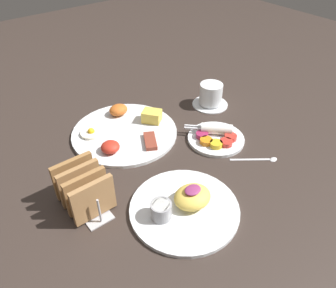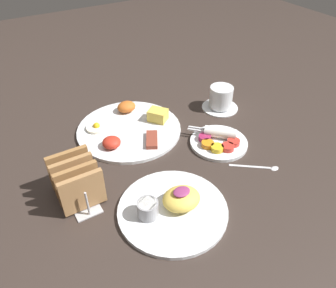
{
  "view_description": "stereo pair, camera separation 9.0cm",
  "coord_description": "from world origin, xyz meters",
  "px_view_note": "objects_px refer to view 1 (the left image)",
  "views": [
    {
      "loc": [
        -0.38,
        -0.52,
        0.59
      ],
      "look_at": [
        0.06,
        0.03,
        0.03
      ],
      "focal_mm": 35.0,
      "sensor_mm": 36.0,
      "label": 1
    },
    {
      "loc": [
        -0.3,
        -0.57,
        0.59
      ],
      "look_at": [
        0.06,
        0.03,
        0.03
      ],
      "focal_mm": 35.0,
      "sensor_mm": 36.0,
      "label": 2
    }
  ],
  "objects_px": {
    "plate_foreground": "(184,206)",
    "coffee_cup": "(211,96)",
    "plate_condiments": "(216,137)",
    "toast_rack": "(84,189)",
    "plate_breakfast": "(125,131)"
  },
  "relations": [
    {
      "from": "plate_foreground",
      "to": "coffee_cup",
      "type": "bearing_deg",
      "value": 38.93
    },
    {
      "from": "plate_condiments",
      "to": "plate_foreground",
      "type": "height_order",
      "value": "plate_foreground"
    },
    {
      "from": "coffee_cup",
      "to": "toast_rack",
      "type": "bearing_deg",
      "value": -165.19
    },
    {
      "from": "plate_condiments",
      "to": "toast_rack",
      "type": "relative_size",
      "value": 1.16
    },
    {
      "from": "plate_breakfast",
      "to": "coffee_cup",
      "type": "distance_m",
      "value": 0.32
    },
    {
      "from": "plate_breakfast",
      "to": "toast_rack",
      "type": "bearing_deg",
      "value": -140.42
    },
    {
      "from": "plate_breakfast",
      "to": "plate_condiments",
      "type": "bearing_deg",
      "value": -45.43
    },
    {
      "from": "plate_breakfast",
      "to": "plate_condiments",
      "type": "height_order",
      "value": "plate_breakfast"
    },
    {
      "from": "plate_breakfast",
      "to": "toast_rack",
      "type": "xyz_separation_m",
      "value": [
        -0.22,
        -0.18,
        0.04
      ]
    },
    {
      "from": "toast_rack",
      "to": "plate_condiments",
      "type": "bearing_deg",
      "value": -1.66
    },
    {
      "from": "plate_breakfast",
      "to": "toast_rack",
      "type": "distance_m",
      "value": 0.29
    },
    {
      "from": "plate_foreground",
      "to": "toast_rack",
      "type": "xyz_separation_m",
      "value": [
        -0.17,
        0.16,
        0.03
      ]
    },
    {
      "from": "toast_rack",
      "to": "coffee_cup",
      "type": "distance_m",
      "value": 0.56
    },
    {
      "from": "toast_rack",
      "to": "plate_foreground",
      "type": "bearing_deg",
      "value": -43.03
    },
    {
      "from": "plate_foreground",
      "to": "toast_rack",
      "type": "relative_size",
      "value": 1.71
    }
  ]
}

